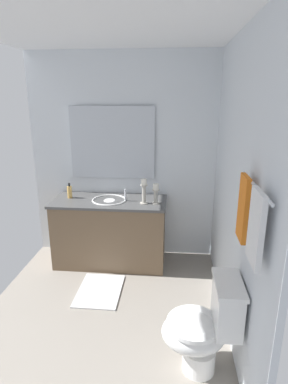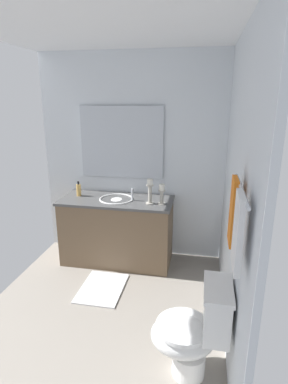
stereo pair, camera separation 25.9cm
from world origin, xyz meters
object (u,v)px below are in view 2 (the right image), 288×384
(soap_bottle, at_px, (79,190))
(bath_mat, at_px, (102,288))
(towel_near_vanity, at_px, (233,212))
(vanity_cabinet, at_px, (117,230))
(mirror, at_px, (121,142))
(candle_holder_tall, at_px, (162,194))
(towel_center, at_px, (238,232))
(towel_bar, at_px, (242,189))
(candle_holder_short, at_px, (150,191))
(toilet, at_px, (193,332))
(sink_basin, at_px, (117,202))

(soap_bottle, distance_m, bath_mat, 1.20)
(soap_bottle, relative_size, towel_near_vanity, 0.43)
(vanity_cabinet, bearing_deg, mirror, 179.99)
(towel_near_vanity, bearing_deg, candle_holder_tall, -156.01)
(towel_center, bearing_deg, vanity_cabinet, -147.03)
(mirror, bearing_deg, towel_bar, 31.75)
(towel_bar, height_order, towel_center, towel_center)
(candle_holder_tall, relative_size, towel_center, 0.56)
(candle_holder_short, bearing_deg, candle_holder_tall, 95.36)
(candle_holder_tall, bearing_deg, candle_holder_short, -84.64)
(mirror, distance_m, towel_center, 2.40)
(towel_center, bearing_deg, towel_near_vanity, 180.00)
(candle_holder_short, bearing_deg, towel_near_vanity, 28.47)
(soap_bottle, height_order, toilet, soap_bottle)
(soap_bottle, bearing_deg, candle_holder_short, 81.96)
(sink_basin, distance_m, toilet, 1.84)
(sink_basin, bearing_deg, candle_holder_short, 79.50)
(sink_basin, height_order, mirror, mirror)
(vanity_cabinet, height_order, towel_near_vanity, towel_near_vanity)
(towel_bar, bearing_deg, candle_holder_short, -153.56)
(vanity_cabinet, relative_size, bath_mat, 2.21)
(towel_bar, bearing_deg, bath_mat, -130.60)
(vanity_cabinet, relative_size, candle_holder_short, 4.65)
(vanity_cabinet, relative_size, toilet, 1.77)
(sink_basin, xyz_separation_m, candle_holder_short, (0.08, 0.41, 0.19))
(candle_holder_short, bearing_deg, mirror, -130.87)
(mirror, height_order, bath_mat, mirror)
(soap_bottle, bearing_deg, sink_basin, 84.07)
(candle_holder_tall, bearing_deg, sink_basin, -96.71)
(candle_holder_short, height_order, towel_center, towel_center)
(mirror, distance_m, bath_mat, 1.68)
(mirror, distance_m, soap_bottle, 0.77)
(candle_holder_short, xyz_separation_m, soap_bottle, (-0.13, -0.89, -0.07))
(vanity_cabinet, bearing_deg, towel_center, 32.97)
(mirror, relative_size, towel_near_vanity, 2.39)
(vanity_cabinet, distance_m, towel_center, 2.33)
(sink_basin, height_order, candle_holder_tall, candle_holder_tall)
(vanity_cabinet, distance_m, soap_bottle, 0.68)
(candle_holder_tall, height_order, towel_bar, towel_bar)
(candle_holder_tall, bearing_deg, towel_bar, 22.31)
(vanity_cabinet, distance_m, towel_near_vanity, 2.08)
(candle_holder_short, height_order, towel_bar, towel_bar)
(candle_holder_tall, bearing_deg, towel_center, 19.88)
(soap_bottle, distance_m, towel_bar, 2.46)
(sink_basin, height_order, candle_holder_short, candle_holder_short)
(vanity_cabinet, bearing_deg, candle_holder_tall, 83.31)
(candle_holder_tall, xyz_separation_m, candle_holder_short, (0.01, -0.13, 0.03))
(mirror, height_order, candle_holder_short, mirror)
(mirror, bearing_deg, towel_near_vanity, 33.67)
(towel_bar, bearing_deg, towel_center, -6.28)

